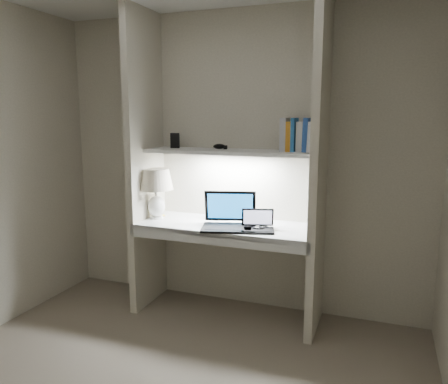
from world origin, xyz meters
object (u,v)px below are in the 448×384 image
at_px(laptop_main, 229,219).
at_px(speaker, 215,210).
at_px(book_row, 297,136).
at_px(laptop_netbook, 258,226).
at_px(table_lamp, 156,185).

bearing_deg(laptop_main, speaker, 119.47).
xyz_separation_m(speaker, book_row, (0.68, 0.02, 0.64)).
bearing_deg(laptop_main, laptop_netbook, -21.30).
xyz_separation_m(laptop_main, laptop_netbook, (0.24, -0.02, -0.02)).
distance_m(speaker, book_row, 0.93).
bearing_deg(laptop_main, book_row, 8.61).
height_order(table_lamp, book_row, book_row).
height_order(table_lamp, laptop_main, table_lamp).
distance_m(table_lamp, laptop_netbook, 0.96).
bearing_deg(laptop_main, table_lamp, 159.62).
bearing_deg(laptop_netbook, laptop_main, 157.90).
bearing_deg(speaker, book_row, 15.00).
relative_size(laptop_main, laptop_netbook, 1.66).
height_order(laptop_netbook, book_row, book_row).
height_order(table_lamp, laptop_netbook, table_lamp).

